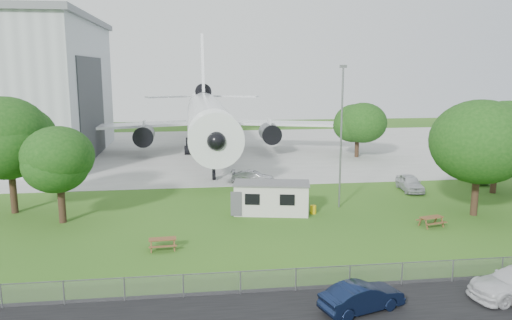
{
  "coord_description": "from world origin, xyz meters",
  "views": [
    {
      "loc": [
        -4.48,
        -34.2,
        11.85
      ],
      "look_at": [
        1.18,
        8.0,
        4.0
      ],
      "focal_mm": 35.0,
      "sensor_mm": 36.0,
      "label": 1
    }
  ],
  "objects": [
    {
      "name": "site_cabin",
      "position": [
        2.11,
        5.18,
        1.31
      ],
      "size": [
        6.96,
        3.87,
        2.62
      ],
      "color": "beige",
      "rests_on": "ground"
    },
    {
      "name": "tree_west_big",
      "position": [
        -19.05,
        8.14,
        6.31
      ],
      "size": [
        7.6,
        7.6,
        10.12
      ],
      "color": "#382619",
      "rests_on": "ground"
    },
    {
      "name": "fence",
      "position": [
        0.0,
        -9.5,
        0.0
      ],
      "size": [
        58.0,
        0.04,
        1.3
      ],
      "primitive_type": "cube",
      "color": "gray",
      "rests_on": "ground"
    },
    {
      "name": "car_ne_hatch",
      "position": [
        16.79,
        10.94,
        0.77
      ],
      "size": [
        2.29,
        4.7,
        1.54
      ],
      "primitive_type": "imported",
      "rotation": [
        0.0,
        0.0,
        -0.11
      ],
      "color": "#B4B7BB",
      "rests_on": "ground"
    },
    {
      "name": "tree_east_back",
      "position": [
        24.43,
        9.13,
        5.82
      ],
      "size": [
        7.5,
        7.5,
        9.58
      ],
      "color": "#382619",
      "rests_on": "ground"
    },
    {
      "name": "tree_west_small",
      "position": [
        -14.45,
        4.87,
        4.86
      ],
      "size": [
        5.97,
        5.97,
        7.85
      ],
      "color": "#382619",
      "rests_on": "ground"
    },
    {
      "name": "car_ne_sedan",
      "position": [
        25.41,
        13.77,
        0.74
      ],
      "size": [
        1.72,
        4.56,
        1.48
      ],
      "primitive_type": "imported",
      "rotation": [
        0.0,
        0.0,
        -0.03
      ],
      "color": "white",
      "rests_on": "ground"
    },
    {
      "name": "tree_east_front",
      "position": [
        18.43,
        2.44,
        6.04
      ],
      "size": [
        8.01,
        8.01,
        10.05
      ],
      "color": "#382619",
      "rests_on": "ground"
    },
    {
      "name": "concrete_apron",
      "position": [
        0.0,
        38.0,
        0.01
      ],
      "size": [
        120.0,
        46.0,
        0.03
      ],
      "primitive_type": "cube",
      "color": "#B7B7B2",
      "rests_on": "ground"
    },
    {
      "name": "picnic_east",
      "position": [
        13.57,
        0.08,
        0.0
      ],
      "size": [
        2.11,
        1.9,
        0.76
      ],
      "primitive_type": null,
      "rotation": [
        0.0,
        0.0,
        0.25
      ],
      "color": "brown",
      "rests_on": "ground"
    },
    {
      "name": "airliner",
      "position": [
        -2.0,
        35.86,
        5.27
      ],
      "size": [
        46.36,
        47.73,
        17.69
      ],
      "color": "white",
      "rests_on": "ground"
    },
    {
      "name": "picnic_west",
      "position": [
        -6.43,
        -2.16,
        0.0
      ],
      "size": [
        1.89,
        1.61,
        0.76
      ],
      "primitive_type": null,
      "rotation": [
        0.0,
        0.0,
        0.06
      ],
      "color": "brown",
      "rests_on": "ground"
    },
    {
      "name": "car_apron_van",
      "position": [
        1.98,
        16.39,
        0.66
      ],
      "size": [
        4.82,
        2.82,
        1.31
      ],
      "primitive_type": "imported",
      "rotation": [
        0.0,
        0.0,
        1.34
      ],
      "color": "silver",
      "rests_on": "ground"
    },
    {
      "name": "ground",
      "position": [
        0.0,
        0.0,
        0.0
      ],
      "size": [
        160.0,
        160.0,
        0.0
      ],
      "primitive_type": "plane",
      "color": "#427422"
    },
    {
      "name": "car_centre_sedan",
      "position": [
        3.76,
        -12.12,
        0.71
      ],
      "size": [
        4.57,
        2.76,
        1.42
      ],
      "primitive_type": "imported",
      "rotation": [
        0.0,
        0.0,
        1.88
      ],
      "color": "black",
      "rests_on": "ground"
    },
    {
      "name": "lamp_mast",
      "position": [
        8.2,
        6.2,
        6.0
      ],
      "size": [
        0.16,
        0.16,
        12.0
      ],
      "primitive_type": "cylinder",
      "color": "slate",
      "rests_on": "ground"
    },
    {
      "name": "tree_far_apron",
      "position": [
        17.84,
        29.79,
        4.63
      ],
      "size": [
        6.72,
        6.72,
        8.0
      ],
      "color": "#382619",
      "rests_on": "ground"
    }
  ]
}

